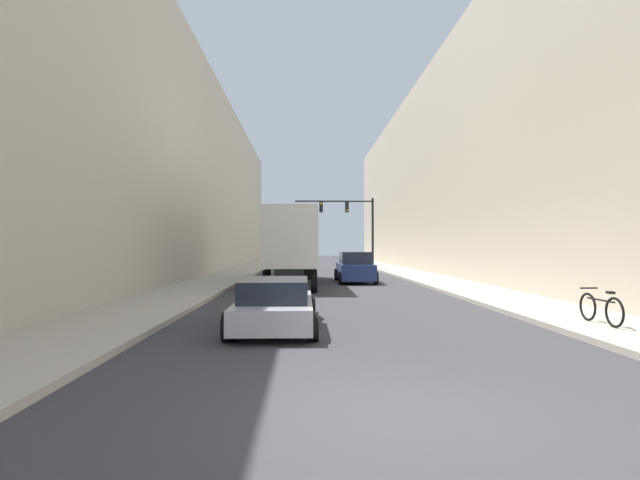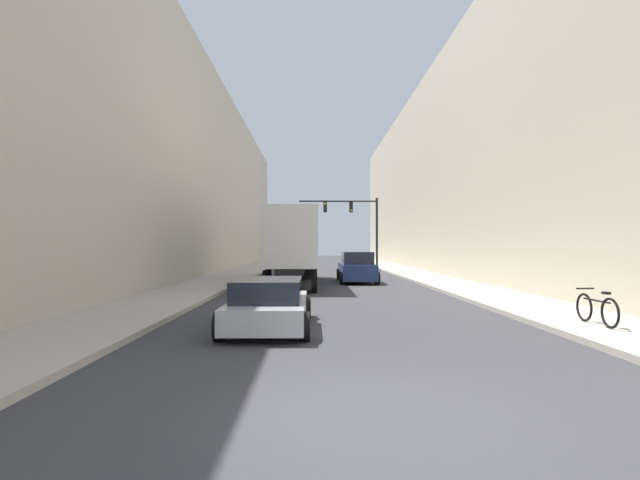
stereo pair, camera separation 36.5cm
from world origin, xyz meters
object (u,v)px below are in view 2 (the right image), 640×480
sedan_car (269,304)px  suv_car (357,268)px  semi_truck (294,244)px  traffic_signal_gantry (358,220)px  parked_bicycle (597,309)px

sedan_car → suv_car: suv_car is taller
semi_truck → sedan_car: (-0.09, -14.53, -1.57)m
traffic_signal_gantry → parked_bicycle: 31.23m
traffic_signal_gantry → parked_bicycle: size_ratio=3.72×
semi_truck → parked_bicycle: 17.04m
semi_truck → sedan_car: 14.62m
semi_truck → traffic_signal_gantry: traffic_signal_gantry is taller
semi_truck → suv_car: bearing=18.9°
sedan_car → parked_bicycle: (7.99, -0.47, -0.07)m
suv_car → traffic_signal_gantry: size_ratio=0.71×
suv_car → parked_bicycle: size_ratio=2.63×
semi_truck → suv_car: size_ratio=2.58×
traffic_signal_gantry → parked_bicycle: bearing=-84.4°
suv_car → parked_bicycle: bearing=-74.8°
semi_truck → sedan_car: semi_truck is taller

